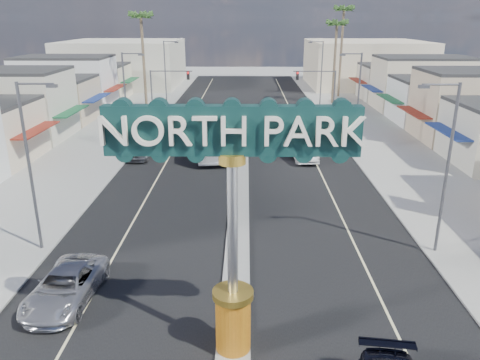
{
  "coord_description": "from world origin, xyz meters",
  "views": [
    {
      "loc": [
        0.46,
        -12.56,
        11.9
      ],
      "look_at": [
        0.15,
        9.35,
        4.28
      ],
      "focal_mm": 35.0,
      "sensor_mm": 36.0,
      "label": 1
    }
  ],
  "objects_px": {
    "streetlight_r_near": "(445,162)",
    "palm_right_mid": "(337,28)",
    "traffic_signal_left": "(166,85)",
    "streetlight_l_mid": "(127,97)",
    "streetlight_r_far": "(320,71)",
    "car_parked_left": "(141,148)",
    "streetlight_l_near": "(32,160)",
    "streetlight_l_far": "(166,71)",
    "palm_left_far": "(141,21)",
    "car_parked_right": "(303,150)",
    "streetlight_r_mid": "(356,97)",
    "palm_right_far": "(344,14)",
    "suv_left": "(66,286)",
    "city_bus": "(211,132)",
    "traffic_signal_right": "(319,85)",
    "gateway_sign": "(232,206)"
  },
  "relations": [
    {
      "from": "streetlight_r_near",
      "to": "palm_right_mid",
      "type": "distance_m",
      "value": 46.4
    },
    {
      "from": "traffic_signal_left",
      "to": "streetlight_l_mid",
      "type": "height_order",
      "value": "streetlight_l_mid"
    },
    {
      "from": "streetlight_r_far",
      "to": "traffic_signal_left",
      "type": "bearing_deg",
      "value": -157.8
    },
    {
      "from": "car_parked_left",
      "to": "streetlight_l_near",
      "type": "bearing_deg",
      "value": -92.89
    },
    {
      "from": "streetlight_l_far",
      "to": "palm_left_far",
      "type": "bearing_deg",
      "value": -142.08
    },
    {
      "from": "streetlight_r_far",
      "to": "car_parked_right",
      "type": "relative_size",
      "value": 1.73
    },
    {
      "from": "streetlight_r_mid",
      "to": "palm_right_far",
      "type": "distance_m",
      "value": 33.14
    },
    {
      "from": "suv_left",
      "to": "city_bus",
      "type": "distance_m",
      "value": 25.63
    },
    {
      "from": "car_parked_right",
      "to": "streetlight_r_far",
      "type": "bearing_deg",
      "value": 73.61
    },
    {
      "from": "streetlight_l_far",
      "to": "palm_right_far",
      "type": "height_order",
      "value": "palm_right_far"
    },
    {
      "from": "streetlight_r_near",
      "to": "suv_left",
      "type": "xyz_separation_m",
      "value": [
        -17.9,
        -4.78,
        -4.34
      ]
    },
    {
      "from": "car_parked_left",
      "to": "traffic_signal_left",
      "type": "bearing_deg",
      "value": 92.36
    },
    {
      "from": "streetlight_l_far",
      "to": "palm_right_mid",
      "type": "xyz_separation_m",
      "value": [
        23.43,
        4.0,
        5.54
      ]
    },
    {
      "from": "traffic_signal_right",
      "to": "gateway_sign",
      "type": "bearing_deg",
      "value": -102.33
    },
    {
      "from": "traffic_signal_left",
      "to": "palm_right_mid",
      "type": "bearing_deg",
      "value": 28.42
    },
    {
      "from": "streetlight_l_mid",
      "to": "car_parked_right",
      "type": "xyz_separation_m",
      "value": [
        15.93,
        -2.54,
        -4.21
      ]
    },
    {
      "from": "city_bus",
      "to": "traffic_signal_left",
      "type": "bearing_deg",
      "value": 107.03
    },
    {
      "from": "car_parked_right",
      "to": "palm_right_far",
      "type": "bearing_deg",
      "value": 69.6
    },
    {
      "from": "streetlight_l_far",
      "to": "palm_right_mid",
      "type": "relative_size",
      "value": 0.74
    },
    {
      "from": "streetlight_l_mid",
      "to": "car_parked_left",
      "type": "xyz_separation_m",
      "value": [
        1.43,
        -2.17,
        -4.24
      ]
    },
    {
      "from": "streetlight_l_mid",
      "to": "streetlight_r_mid",
      "type": "relative_size",
      "value": 1.0
    },
    {
      "from": "streetlight_r_far",
      "to": "car_parked_left",
      "type": "distance_m",
      "value": 31.3
    },
    {
      "from": "streetlight_l_far",
      "to": "streetlight_r_mid",
      "type": "bearing_deg",
      "value": -46.52
    },
    {
      "from": "traffic_signal_left",
      "to": "streetlight_l_mid",
      "type": "bearing_deg",
      "value": -95.1
    },
    {
      "from": "streetlight_l_mid",
      "to": "palm_right_mid",
      "type": "height_order",
      "value": "palm_right_mid"
    },
    {
      "from": "streetlight_l_mid",
      "to": "streetlight_r_mid",
      "type": "bearing_deg",
      "value": 0.0
    },
    {
      "from": "car_parked_right",
      "to": "traffic_signal_right",
      "type": "bearing_deg",
      "value": 72.42
    },
    {
      "from": "streetlight_l_mid",
      "to": "city_bus",
      "type": "distance_m",
      "value": 8.28
    },
    {
      "from": "streetlight_r_mid",
      "to": "streetlight_l_mid",
      "type": "bearing_deg",
      "value": 180.0
    },
    {
      "from": "streetlight_l_far",
      "to": "palm_right_mid",
      "type": "height_order",
      "value": "palm_right_mid"
    },
    {
      "from": "streetlight_l_mid",
      "to": "palm_right_far",
      "type": "height_order",
      "value": "palm_right_far"
    },
    {
      "from": "traffic_signal_left",
      "to": "streetlight_l_far",
      "type": "distance_m",
      "value": 8.14
    },
    {
      "from": "streetlight_l_mid",
      "to": "streetlight_l_near",
      "type": "bearing_deg",
      "value": -90.0
    },
    {
      "from": "gateway_sign",
      "to": "palm_right_far",
      "type": "height_order",
      "value": "palm_right_far"
    },
    {
      "from": "palm_right_far",
      "to": "suv_left",
      "type": "relative_size",
      "value": 2.68
    },
    {
      "from": "palm_left_far",
      "to": "city_bus",
      "type": "xyz_separation_m",
      "value": [
        10.14,
        -19.59,
        -9.74
      ]
    },
    {
      "from": "palm_right_mid",
      "to": "streetlight_r_near",
      "type": "bearing_deg",
      "value": -93.19
    },
    {
      "from": "palm_left_far",
      "to": "palm_right_mid",
      "type": "xyz_separation_m",
      "value": [
        26.0,
        6.0,
        -0.9
      ]
    },
    {
      "from": "streetlight_l_mid",
      "to": "suv_left",
      "type": "relative_size",
      "value": 1.71
    },
    {
      "from": "streetlight_r_mid",
      "to": "suv_left",
      "type": "distance_m",
      "value": 30.87
    },
    {
      "from": "suv_left",
      "to": "car_parked_left",
      "type": "height_order",
      "value": "car_parked_left"
    },
    {
      "from": "palm_left_far",
      "to": "car_parked_right",
      "type": "xyz_separation_m",
      "value": [
        18.5,
        -22.54,
        -10.64
      ]
    },
    {
      "from": "palm_right_mid",
      "to": "palm_right_far",
      "type": "height_order",
      "value": "palm_right_far"
    },
    {
      "from": "gateway_sign",
      "to": "streetlight_r_near",
      "type": "relative_size",
      "value": 1.02
    },
    {
      "from": "streetlight_l_near",
      "to": "streetlight_r_near",
      "type": "distance_m",
      "value": 20.87
    },
    {
      "from": "streetlight_l_near",
      "to": "streetlight_r_mid",
      "type": "relative_size",
      "value": 1.0
    },
    {
      "from": "traffic_signal_right",
      "to": "car_parked_left",
      "type": "distance_m",
      "value": 24.57
    },
    {
      "from": "gateway_sign",
      "to": "palm_left_far",
      "type": "height_order",
      "value": "palm_left_far"
    },
    {
      "from": "car_parked_left",
      "to": "gateway_sign",
      "type": "bearing_deg",
      "value": -69.1
    },
    {
      "from": "gateway_sign",
      "to": "streetlight_r_far",
      "type": "bearing_deg",
      "value": 78.22
    }
  ]
}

